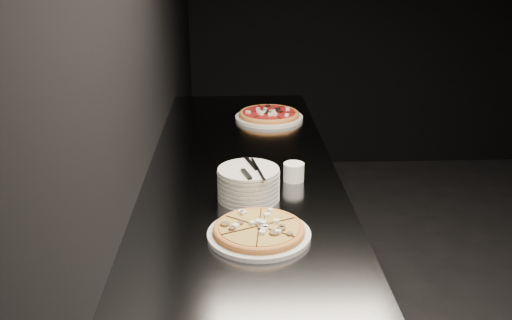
{
  "coord_description": "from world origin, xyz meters",
  "views": [
    {
      "loc": [
        -2.16,
        -2.01,
        1.76
      ],
      "look_at": [
        -2.08,
        -0.08,
        1.01
      ],
      "focal_mm": 40.0,
      "sensor_mm": 36.0,
      "label": 1
    }
  ],
  "objects_px": {
    "counter": "(243,279)",
    "cutlery": "(251,170)",
    "pizza_mushroom": "(259,231)",
    "pizza_tomato": "(269,115)",
    "ramekin": "(294,171)",
    "plate_stack": "(249,184)"
  },
  "relations": [
    {
      "from": "plate_stack",
      "to": "pizza_mushroom",
      "type": "bearing_deg",
      "value": -85.12
    },
    {
      "from": "counter",
      "to": "pizza_tomato",
      "type": "xyz_separation_m",
      "value": [
        0.15,
        0.74,
        0.48
      ]
    },
    {
      "from": "plate_stack",
      "to": "ramekin",
      "type": "relative_size",
      "value": 2.74
    },
    {
      "from": "plate_stack",
      "to": "cutlery",
      "type": "relative_size",
      "value": 0.93
    },
    {
      "from": "counter",
      "to": "plate_stack",
      "type": "bearing_deg",
      "value": -84.64
    },
    {
      "from": "counter",
      "to": "pizza_mushroom",
      "type": "height_order",
      "value": "pizza_mushroom"
    },
    {
      "from": "counter",
      "to": "pizza_tomato",
      "type": "bearing_deg",
      "value": 78.73
    },
    {
      "from": "counter",
      "to": "cutlery",
      "type": "relative_size",
      "value": 10.71
    },
    {
      "from": "pizza_tomato",
      "to": "cutlery",
      "type": "distance_m",
      "value": 0.98
    },
    {
      "from": "cutlery",
      "to": "ramekin",
      "type": "relative_size",
      "value": 2.94
    },
    {
      "from": "counter",
      "to": "ramekin",
      "type": "height_order",
      "value": "ramekin"
    },
    {
      "from": "pizza_mushroom",
      "to": "pizza_tomato",
      "type": "distance_m",
      "value": 1.23
    },
    {
      "from": "cutlery",
      "to": "plate_stack",
      "type": "bearing_deg",
      "value": 101.93
    },
    {
      "from": "plate_stack",
      "to": "cutlery",
      "type": "distance_m",
      "value": 0.06
    },
    {
      "from": "ramekin",
      "to": "pizza_tomato",
      "type": "bearing_deg",
      "value": 93.16
    },
    {
      "from": "counter",
      "to": "ramekin",
      "type": "bearing_deg",
      "value": -14.65
    },
    {
      "from": "pizza_mushroom",
      "to": "counter",
      "type": "bearing_deg",
      "value": 95.08
    },
    {
      "from": "plate_stack",
      "to": "ramekin",
      "type": "xyz_separation_m",
      "value": [
        0.17,
        0.15,
        -0.02
      ]
    },
    {
      "from": "pizza_mushroom",
      "to": "plate_stack",
      "type": "height_order",
      "value": "plate_stack"
    },
    {
      "from": "pizza_tomato",
      "to": "ramekin",
      "type": "bearing_deg",
      "value": -86.84
    },
    {
      "from": "counter",
      "to": "plate_stack",
      "type": "relative_size",
      "value": 11.5
    },
    {
      "from": "pizza_tomato",
      "to": "ramekin",
      "type": "height_order",
      "value": "ramekin"
    }
  ]
}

